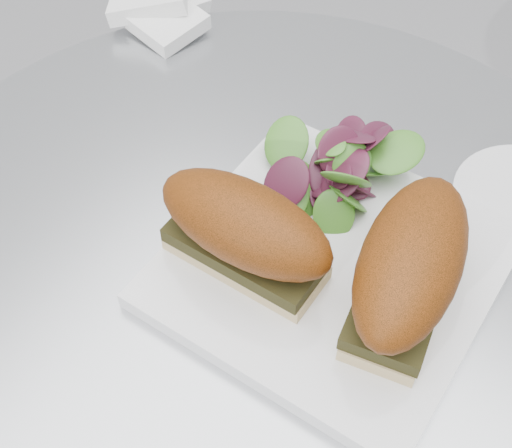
{
  "coord_description": "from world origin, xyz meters",
  "views": [
    {
      "loc": [
        0.2,
        -0.3,
        1.22
      ],
      "look_at": [
        -0.0,
        0.0,
        0.77
      ],
      "focal_mm": 50.0,
      "sensor_mm": 36.0,
      "label": 1
    }
  ],
  "objects": [
    {
      "name": "napkin",
      "position": [
        -0.27,
        0.21,
        0.74
      ],
      "size": [
        0.15,
        0.15,
        0.02
      ],
      "primitive_type": null,
      "rotation": [
        0.0,
        0.0,
        0.32
      ],
      "color": "white",
      "rests_on": "table"
    },
    {
      "name": "sandwich_left",
      "position": [
        0.0,
        -0.02,
        0.79
      ],
      "size": [
        0.15,
        0.07,
        0.08
      ],
      "rotation": [
        0.0,
        0.0,
        0.01
      ],
      "color": "tan",
      "rests_on": "plate"
    },
    {
      "name": "plate",
      "position": [
        0.06,
        0.02,
        0.74
      ],
      "size": [
        0.25,
        0.25,
        0.02
      ],
      "primitive_type": "cube",
      "rotation": [
        0.0,
        0.0,
        0.01
      ],
      "color": "white",
      "rests_on": "table"
    },
    {
      "name": "sandwich_right",
      "position": [
        0.12,
        0.02,
        0.79
      ],
      "size": [
        0.1,
        0.18,
        0.08
      ],
      "rotation": [
        0.0,
        0.0,
        -1.38
      ],
      "color": "tan",
      "rests_on": "plate"
    },
    {
      "name": "salad",
      "position": [
        0.02,
        0.09,
        0.77
      ],
      "size": [
        0.11,
        0.11,
        0.05
      ],
      "primitive_type": null,
      "color": "#48842B",
      "rests_on": "plate"
    },
    {
      "name": "table",
      "position": [
        0.0,
        0.0,
        0.49
      ],
      "size": [
        0.7,
        0.7,
        0.73
      ],
      "color": "silver",
      "rests_on": "ground"
    }
  ]
}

